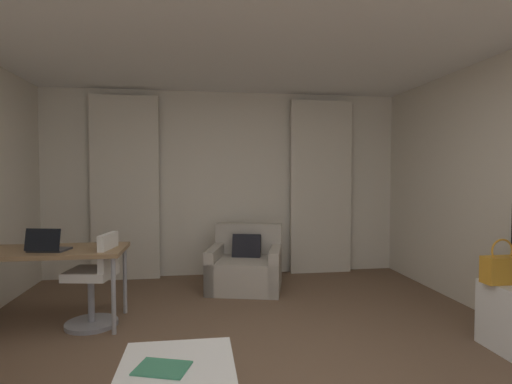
{
  "coord_description": "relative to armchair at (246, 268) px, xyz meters",
  "views": [
    {
      "loc": [
        -0.38,
        -2.71,
        1.43
      ],
      "look_at": [
        0.18,
        1.25,
        1.26
      ],
      "focal_mm": 28.01,
      "sensor_mm": 36.0,
      "label": 1
    }
  ],
  "objects": [
    {
      "name": "desk_chair",
      "position": [
        -1.55,
        -1.04,
        0.13
      ],
      "size": [
        0.48,
        0.48,
        0.88
      ],
      "color": "gray",
      "rests_on": "ground"
    },
    {
      "name": "wall_window",
      "position": [
        -0.19,
        0.79,
        1.04
      ],
      "size": [
        5.12,
        0.06,
        2.6
      ],
      "color": "beige",
      "rests_on": "ground"
    },
    {
      "name": "handbag_primary",
      "position": [
        1.87,
        -2.03,
        0.4
      ],
      "size": [
        0.3,
        0.14,
        0.37
      ],
      "color": "orange",
      "rests_on": "tv_console"
    },
    {
      "name": "armchair",
      "position": [
        0.0,
        0.0,
        0.0
      ],
      "size": [
        1.05,
        1.0,
        0.78
      ],
      "color": "#B2A899",
      "rests_on": "ground"
    },
    {
      "name": "desk",
      "position": [
        -1.96,
        -1.0,
        0.41
      ],
      "size": [
        1.33,
        0.66,
        0.73
      ],
      "color": "olive",
      "rests_on": "ground"
    },
    {
      "name": "curtain_left_panel",
      "position": [
        -1.57,
        0.66,
        0.99
      ],
      "size": [
        0.9,
        0.06,
        2.5
      ],
      "color": "beige",
      "rests_on": "ground"
    },
    {
      "name": "magazine_open",
      "position": [
        -0.78,
        -2.78,
        0.12
      ],
      "size": [
        0.33,
        0.28,
        0.01
      ],
      "color": "#387F5B",
      "rests_on": "coffee_table"
    },
    {
      "name": "curtain_right_panel",
      "position": [
        1.18,
        0.66,
        0.99
      ],
      "size": [
        0.9,
        0.06,
        2.5
      ],
      "color": "beige",
      "rests_on": "ground"
    },
    {
      "name": "ground_plane",
      "position": [
        -0.19,
        -2.24,
        -0.26
      ],
      "size": [
        12.0,
        12.0,
        0.0
      ],
      "primitive_type": "plane",
      "color": "brown"
    },
    {
      "name": "laptop",
      "position": [
        -1.95,
        -1.11,
        0.52
      ],
      "size": [
        0.36,
        0.31,
        0.22
      ],
      "color": "#2D2D33",
      "rests_on": "desk"
    }
  ]
}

